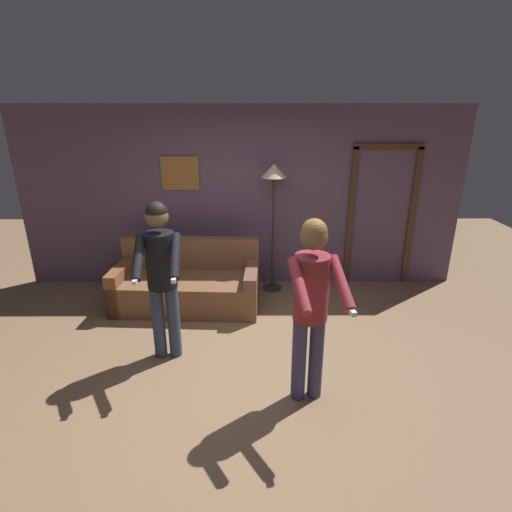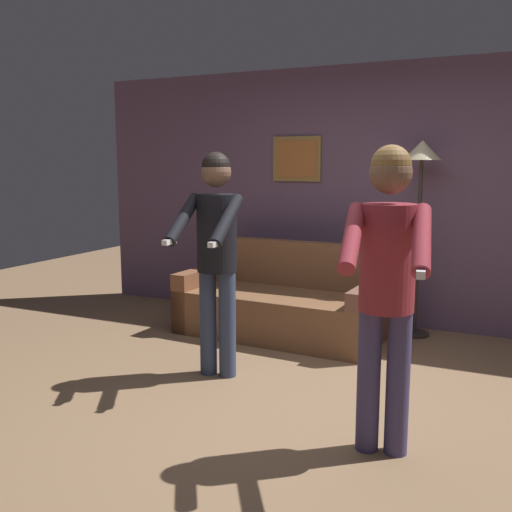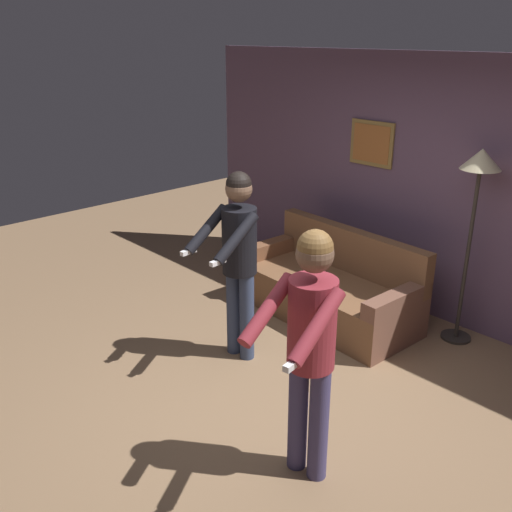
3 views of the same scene
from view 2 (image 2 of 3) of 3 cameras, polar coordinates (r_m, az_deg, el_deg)
The scene contains 6 objects.
ground_plane at distance 4.01m, azimuth 3.96°, elevation -14.62°, with size 12.00×12.00×0.00m, color #8B6A4C.
back_wall_assembly at distance 5.87m, azimuth 12.29°, elevation 5.84°, with size 6.40×0.10×2.60m.
couch at distance 5.47m, azimuth 2.53°, elevation -5.03°, with size 1.94×0.95×0.87m.
torchiere_lamp at distance 5.50m, azimuth 16.20°, elevation 8.08°, with size 0.35×0.35×1.84m.
person_standing_left at distance 4.27m, azimuth -4.03°, elevation 1.26°, with size 0.47×0.67×1.71m.
person_standing_right at distance 3.15m, azimuth 12.97°, elevation -1.57°, with size 0.50×0.65×1.72m.
Camera 2 is at (1.29, -3.44, 1.61)m, focal length 40.00 mm.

